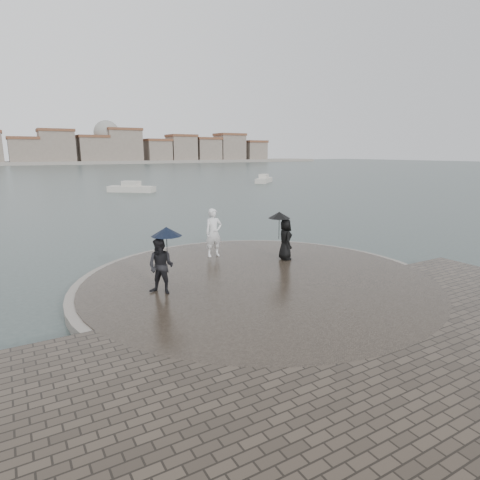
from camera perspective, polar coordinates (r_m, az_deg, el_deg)
ground at (r=11.51m, az=12.38°, el=-11.56°), size 400.00×400.00×0.00m
kerb_ring at (r=14.03m, az=2.69°, el=-6.14°), size 12.50×12.50×0.32m
quay_tip at (r=14.02m, az=2.69°, el=-6.06°), size 11.90×11.90×0.36m
statue at (r=16.60m, az=-3.77°, el=1.06°), size 0.76×0.52×2.00m
visitor_left at (r=12.42m, az=-11.01°, el=-2.64°), size 1.26×1.11×2.04m
visitor_right at (r=16.15m, az=6.27°, el=0.89°), size 1.06×1.01×1.95m
far_skyline at (r=168.36m, az=-30.55°, el=11.07°), size 260.00×20.00×37.00m
boats at (r=55.22m, az=-4.78°, el=7.96°), size 26.93×9.57×1.50m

